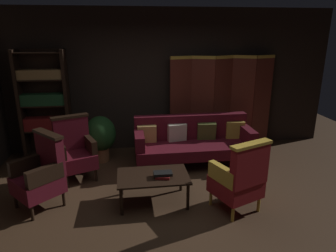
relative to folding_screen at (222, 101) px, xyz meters
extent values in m
plane|color=#3D2819|center=(-1.31, -2.20, -0.99)|extent=(10.00, 10.00, 0.00)
cube|color=black|center=(-1.31, 0.25, 0.41)|extent=(7.20, 0.10, 2.80)
cube|color=#5B2319|center=(-0.86, 0.01, -0.04)|extent=(0.45, 0.14, 1.90)
cube|color=gold|center=(-0.86, 0.01, 0.88)|extent=(0.46, 0.15, 0.06)
cube|color=#5B2319|center=(-0.42, -0.02, -0.04)|extent=(0.44, 0.19, 1.90)
cube|color=gold|center=(-0.42, -0.02, 0.88)|extent=(0.44, 0.20, 0.06)
cube|color=#5B2319|center=(0.00, 0.00, -0.04)|extent=(0.43, 0.22, 1.90)
cube|color=gold|center=(0.00, 0.00, 0.88)|extent=(0.43, 0.23, 0.06)
cube|color=#5B2319|center=(0.42, 0.01, -0.04)|extent=(0.44, 0.20, 1.90)
cube|color=gold|center=(0.42, 0.01, 0.88)|extent=(0.44, 0.21, 0.06)
cube|color=#5B2319|center=(0.85, 0.00, -0.04)|extent=(0.44, 0.18, 1.90)
cube|color=gold|center=(0.85, 0.00, 0.88)|extent=(0.45, 0.19, 0.06)
cube|color=black|center=(-3.88, -0.02, 0.04)|extent=(0.06, 0.32, 2.05)
cube|color=black|center=(-3.04, -0.02, 0.04)|extent=(0.06, 0.32, 2.05)
cube|color=black|center=(-3.46, 0.13, 0.04)|extent=(0.90, 0.02, 2.05)
cube|color=black|center=(-3.46, -0.02, -0.93)|extent=(0.86, 0.30, 0.02)
cube|color=black|center=(-3.46, -0.02, -0.44)|extent=(0.86, 0.30, 0.02)
cube|color=maroon|center=(-3.46, -0.04, -0.31)|extent=(0.78, 0.22, 0.24)
cube|color=black|center=(-3.46, -0.02, 0.04)|extent=(0.86, 0.30, 0.02)
cube|color=#1E4C28|center=(-3.46, -0.04, 0.16)|extent=(0.78, 0.22, 0.21)
cube|color=black|center=(-3.46, -0.02, 0.52)|extent=(0.86, 0.30, 0.02)
cube|color=#9E7A47|center=(-3.46, -0.04, 0.62)|extent=(0.78, 0.22, 0.17)
cube|color=black|center=(-3.46, -0.02, 1.00)|extent=(0.86, 0.30, 0.02)
cylinder|color=black|center=(-1.71, -1.15, -0.88)|extent=(0.07, 0.07, 0.22)
cylinder|color=black|center=(0.19, -1.15, -0.88)|extent=(0.07, 0.07, 0.22)
cylinder|color=black|center=(-1.71, -0.55, -0.88)|extent=(0.07, 0.07, 0.22)
cylinder|color=black|center=(0.19, -0.55, -0.88)|extent=(0.07, 0.07, 0.22)
cube|color=#4C0F19|center=(-0.76, -0.85, -0.67)|extent=(2.10, 0.76, 0.20)
cube|color=#4C0F19|center=(-0.76, -0.54, -0.34)|extent=(2.10, 0.18, 0.46)
cube|color=#4C0F19|center=(-1.74, -0.85, -0.44)|extent=(0.16, 0.68, 0.26)
cube|color=#4C0F19|center=(0.22, -0.85, -0.44)|extent=(0.16, 0.68, 0.26)
cube|color=tan|center=(-1.59, -0.65, -0.42)|extent=(0.34, 0.14, 0.35)
cube|color=beige|center=(-1.04, -0.65, -0.42)|extent=(0.36, 0.18, 0.35)
cube|color=#4C5123|center=(-0.48, -0.65, -0.42)|extent=(0.35, 0.18, 0.35)
cube|color=#B79338|center=(0.07, -0.65, -0.42)|extent=(0.35, 0.14, 0.34)
cylinder|color=black|center=(-2.06, -2.26, -0.79)|extent=(0.04, 0.04, 0.39)
cylinder|color=black|center=(-1.16, -2.26, -0.79)|extent=(0.04, 0.04, 0.39)
cylinder|color=black|center=(-2.06, -1.72, -0.79)|extent=(0.04, 0.04, 0.39)
cylinder|color=black|center=(-1.16, -1.72, -0.79)|extent=(0.04, 0.04, 0.39)
cube|color=black|center=(-1.61, -1.99, -0.58)|extent=(1.00, 0.64, 0.03)
cylinder|color=gold|center=(-0.38, -2.01, -0.88)|extent=(0.04, 0.04, 0.22)
cylinder|color=gold|center=(-0.81, -2.18, -0.88)|extent=(0.04, 0.04, 0.22)
cylinder|color=gold|center=(-0.21, -2.44, -0.88)|extent=(0.04, 0.04, 0.22)
cylinder|color=gold|center=(-0.64, -2.61, -0.88)|extent=(0.04, 0.04, 0.22)
cube|color=maroon|center=(-0.51, -2.31, -0.65)|extent=(0.73, 0.73, 0.24)
cube|color=maroon|center=(-0.42, -2.52, -0.26)|extent=(0.56, 0.32, 0.54)
cube|color=gold|center=(-0.42, -2.52, 0.03)|extent=(0.60, 0.35, 0.04)
cube|color=gold|center=(-0.29, -2.22, -0.42)|extent=(0.27, 0.50, 0.22)
cube|color=gold|center=(-0.73, -2.40, -0.42)|extent=(0.27, 0.50, 0.22)
cylinder|color=black|center=(-2.91, -1.41, -0.88)|extent=(0.04, 0.04, 0.22)
cylinder|color=black|center=(-2.48, -1.23, -0.88)|extent=(0.04, 0.04, 0.22)
cylinder|color=black|center=(-3.08, -0.98, -0.88)|extent=(0.04, 0.04, 0.22)
cylinder|color=black|center=(-2.66, -0.81, -0.88)|extent=(0.04, 0.04, 0.22)
cube|color=#4C0F19|center=(-2.78, -1.11, -0.65)|extent=(0.73, 0.73, 0.24)
cube|color=#4C0F19|center=(-2.87, -0.89, -0.26)|extent=(0.56, 0.32, 0.54)
cube|color=black|center=(-2.87, -0.89, 0.03)|extent=(0.60, 0.35, 0.04)
cube|color=black|center=(-3.00, -1.20, -0.42)|extent=(0.27, 0.50, 0.22)
cube|color=black|center=(-2.56, -1.02, -0.42)|extent=(0.27, 0.50, 0.22)
cylinder|color=black|center=(-3.51, -1.89, -0.88)|extent=(0.04, 0.04, 0.22)
cylinder|color=black|center=(-3.21, -2.23, -0.88)|extent=(0.04, 0.04, 0.22)
cylinder|color=black|center=(-3.17, -1.58, -0.88)|extent=(0.04, 0.04, 0.22)
cylinder|color=black|center=(-2.87, -1.92, -0.88)|extent=(0.04, 0.04, 0.22)
cube|color=#4C0F19|center=(-3.19, -1.90, -0.65)|extent=(0.79, 0.79, 0.24)
cube|color=#4C0F19|center=(-3.02, -1.75, -0.26)|extent=(0.46, 0.50, 0.54)
cube|color=black|center=(-3.02, -1.75, 0.03)|extent=(0.50, 0.53, 0.04)
cube|color=black|center=(-3.35, -1.73, -0.42)|extent=(0.43, 0.40, 0.22)
cube|color=black|center=(-3.03, -2.08, -0.42)|extent=(0.43, 0.40, 0.22)
cylinder|color=brown|center=(-2.44, -0.40, -0.85)|extent=(0.28, 0.28, 0.28)
ellipsoid|color=#193D19|center=(-2.44, -0.40, -0.45)|extent=(0.57, 0.57, 0.66)
cube|color=maroon|center=(-1.48, -2.07, -0.55)|extent=(0.23, 0.22, 0.03)
cube|color=black|center=(-1.48, -2.07, -0.51)|extent=(0.26, 0.15, 0.04)
camera|label=1|loc=(-1.94, -5.87, 1.38)|focal=32.62mm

